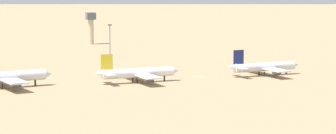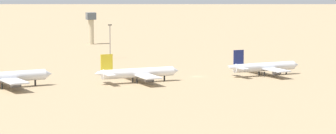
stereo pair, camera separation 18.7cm
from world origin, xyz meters
name	(u,v)px [view 2 (the right image)]	position (x,y,z in m)	size (l,w,h in m)	color
ground	(197,77)	(0.00, 0.00, 0.00)	(4000.00, 4000.00, 0.00)	#9E8460
parked_jet_yellow_1	(3,77)	(-77.47, -7.11, 4.06)	(37.33, 31.86, 12.37)	silver
parked_jet_yellow_2	(137,73)	(-27.51, -8.93, 3.72)	(34.37, 29.00, 11.35)	white
parked_jet_navy_3	(264,67)	(26.50, -6.34, 3.59)	(33.16, 28.06, 10.95)	silver
control_tower	(91,25)	(-7.33, 150.94, 11.01)	(5.20, 5.20, 18.24)	#C6B793
light_pole_west	(110,39)	(-16.07, 74.79, 9.47)	(1.80, 0.50, 16.49)	#59595E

